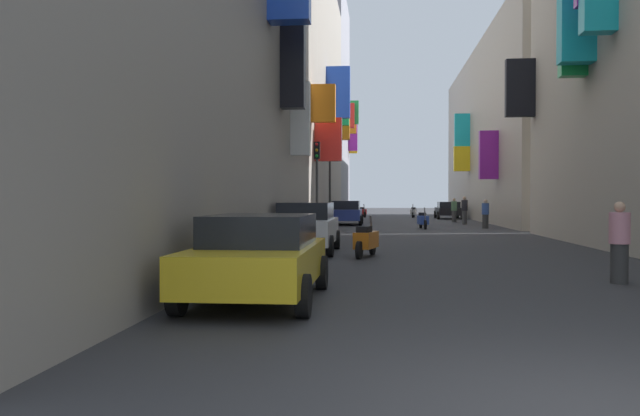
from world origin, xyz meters
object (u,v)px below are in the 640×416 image
at_px(parked_car_yellow, 259,255).
at_px(traffic_light_near_corner, 330,171).
at_px(parked_car_blue, 346,212).
at_px(scooter_red, 362,212).
at_px(scooter_blue, 423,220).
at_px(pedestrian_mid_street, 485,214).
at_px(pedestrian_near_right, 465,210).
at_px(scooter_white, 413,212).
at_px(scooter_orange, 366,240).
at_px(parked_car_black, 448,210).
at_px(pedestrian_crossing, 619,243).
at_px(parked_car_white, 306,226).
at_px(pedestrian_near_left, 454,210).
at_px(traffic_light_far_corner, 317,171).

relative_size(parked_car_yellow, traffic_light_near_corner, 0.89).
bearing_deg(parked_car_blue, scooter_red, 87.82).
bearing_deg(parked_car_blue, scooter_blue, -47.79).
height_order(parked_car_yellow, traffic_light_near_corner, traffic_light_near_corner).
bearing_deg(parked_car_yellow, pedestrian_mid_street, 72.88).
height_order(pedestrian_near_right, pedestrian_mid_street, pedestrian_near_right).
height_order(scooter_white, scooter_orange, same).
relative_size(parked_car_black, pedestrian_crossing, 2.61).
height_order(parked_car_white, traffic_light_near_corner, traffic_light_near_corner).
relative_size(parked_car_white, scooter_red, 2.32).
height_order(scooter_white, pedestrian_crossing, pedestrian_crossing).
relative_size(parked_car_blue, traffic_light_near_corner, 0.97).
distance_m(parked_car_black, pedestrian_near_left, 7.18).
relative_size(scooter_blue, traffic_light_near_corner, 0.42).
bearing_deg(parked_car_white, traffic_light_far_corner, 93.60).
relative_size(pedestrian_crossing, pedestrian_near_left, 0.96).
bearing_deg(scooter_red, traffic_light_near_corner, -93.89).
height_order(pedestrian_near_left, traffic_light_near_corner, traffic_light_near_corner).
relative_size(pedestrian_near_right, traffic_light_near_corner, 0.38).
bearing_deg(pedestrian_near_left, parked_car_black, 86.94).
bearing_deg(pedestrian_near_right, parked_car_yellow, -103.45).
bearing_deg(parked_car_white, scooter_blue, 73.42).
height_order(parked_car_blue, scooter_red, parked_car_blue).
xyz_separation_m(parked_car_white, pedestrian_crossing, (6.73, -6.23, -0.01)).
height_order(scooter_blue, pedestrian_crossing, pedestrian_crossing).
xyz_separation_m(scooter_blue, pedestrian_mid_street, (3.31, 0.44, 0.31)).
xyz_separation_m(parked_car_black, scooter_red, (-6.84, 3.34, -0.25)).
distance_m(scooter_red, pedestrian_crossing, 41.41).
distance_m(pedestrian_near_left, traffic_light_far_corner, 17.23).
bearing_deg(scooter_white, scooter_orange, -95.07).
bearing_deg(pedestrian_crossing, pedestrian_near_left, 89.20).
relative_size(parked_car_yellow, scooter_blue, 2.10).
bearing_deg(traffic_light_far_corner, pedestrian_crossing, -64.36).
height_order(parked_car_blue, pedestrian_crossing, pedestrian_crossing).
bearing_deg(parked_car_blue, pedestrian_near_right, 8.02).
bearing_deg(parked_car_blue, pedestrian_mid_street, -29.57).
bearing_deg(pedestrian_near_right, scooter_white, 100.34).
relative_size(parked_car_blue, pedestrian_mid_street, 2.86).
distance_m(scooter_blue, pedestrian_near_left, 9.62).
bearing_deg(pedestrian_crossing, pedestrian_near_right, 88.59).
relative_size(scooter_white, pedestrian_near_right, 1.04).
bearing_deg(parked_car_white, parked_car_black, 76.50).
height_order(parked_car_white, scooter_blue, parked_car_white).
distance_m(pedestrian_near_right, pedestrian_mid_street, 5.38).
bearing_deg(scooter_white, traffic_light_near_corner, -107.06).
bearing_deg(traffic_light_near_corner, pedestrian_crossing, -71.93).
bearing_deg(pedestrian_near_left, parked_car_yellow, -101.70).
distance_m(pedestrian_near_right, traffic_light_near_corner, 9.49).
bearing_deg(traffic_light_far_corner, parked_car_black, 70.15).
bearing_deg(traffic_light_near_corner, parked_car_blue, 79.20).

